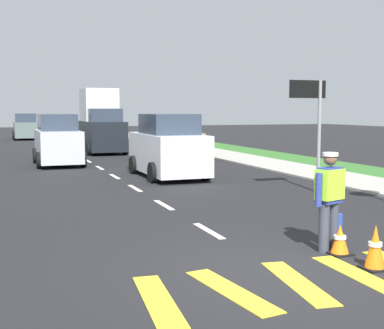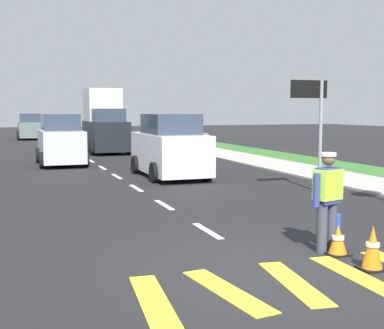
{
  "view_description": "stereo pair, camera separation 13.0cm",
  "coord_description": "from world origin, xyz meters",
  "px_view_note": "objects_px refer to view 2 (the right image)",
  "views": [
    {
      "loc": [
        -3.78,
        -6.69,
        2.37
      ],
      "look_at": [
        0.41,
        4.75,
        1.1
      ],
      "focal_mm": 49.14,
      "sensor_mm": 36.0,
      "label": 1
    },
    {
      "loc": [
        -3.66,
        -6.74,
        2.37
      ],
      "look_at": [
        0.41,
        4.75,
        1.1
      ],
      "focal_mm": 49.14,
      "sensor_mm": 36.0,
      "label": 2
    }
  ],
  "objects_px": {
    "traffic_cone_near": "(373,248)",
    "car_outgoing_ahead": "(170,148)",
    "road_worker": "(328,197)",
    "lane_direction_sign": "(314,109)",
    "traffic_cone_far": "(338,240)",
    "car_parked_far": "(176,140)",
    "car_oncoming_third": "(30,127)",
    "delivery_truck": "(105,124)",
    "car_oncoming_second": "(61,141)"
  },
  "relations": [
    {
      "from": "traffic_cone_far",
      "to": "delivery_truck",
      "type": "relative_size",
      "value": 0.11
    },
    {
      "from": "traffic_cone_near",
      "to": "car_outgoing_ahead",
      "type": "xyz_separation_m",
      "value": [
        0.35,
        11.41,
        0.71
      ]
    },
    {
      "from": "traffic_cone_near",
      "to": "car_parked_far",
      "type": "xyz_separation_m",
      "value": [
        2.51,
        17.42,
        0.61
      ]
    },
    {
      "from": "road_worker",
      "to": "lane_direction_sign",
      "type": "height_order",
      "value": "lane_direction_sign"
    },
    {
      "from": "car_outgoing_ahead",
      "to": "traffic_cone_near",
      "type": "bearing_deg",
      "value": -91.78
    },
    {
      "from": "traffic_cone_far",
      "to": "car_oncoming_second",
      "type": "bearing_deg",
      "value": 100.15
    },
    {
      "from": "lane_direction_sign",
      "to": "delivery_truck",
      "type": "xyz_separation_m",
      "value": [
        -3.06,
        16.27,
        -0.8
      ]
    },
    {
      "from": "traffic_cone_near",
      "to": "car_outgoing_ahead",
      "type": "distance_m",
      "value": 11.44
    },
    {
      "from": "car_oncoming_third",
      "to": "car_parked_far",
      "type": "xyz_separation_m",
      "value": [
        5.77,
        -20.67,
        -0.02
      ]
    },
    {
      "from": "traffic_cone_far",
      "to": "car_outgoing_ahead",
      "type": "xyz_separation_m",
      "value": [
        0.36,
        10.55,
        0.79
      ]
    },
    {
      "from": "traffic_cone_near",
      "to": "delivery_truck",
      "type": "bearing_deg",
      "value": 89.78
    },
    {
      "from": "delivery_truck",
      "to": "car_oncoming_second",
      "type": "height_order",
      "value": "delivery_truck"
    },
    {
      "from": "traffic_cone_near",
      "to": "car_oncoming_third",
      "type": "height_order",
      "value": "car_oncoming_third"
    },
    {
      "from": "delivery_truck",
      "to": "car_parked_far",
      "type": "bearing_deg",
      "value": -66.15
    },
    {
      "from": "car_oncoming_third",
      "to": "delivery_truck",
      "type": "bearing_deg",
      "value": -77.59
    },
    {
      "from": "lane_direction_sign",
      "to": "traffic_cone_near",
      "type": "relative_size",
      "value": 4.76
    },
    {
      "from": "road_worker",
      "to": "lane_direction_sign",
      "type": "relative_size",
      "value": 0.52
    },
    {
      "from": "lane_direction_sign",
      "to": "delivery_truck",
      "type": "bearing_deg",
      "value": 100.64
    },
    {
      "from": "delivery_truck",
      "to": "car_oncoming_third",
      "type": "bearing_deg",
      "value": 102.41
    },
    {
      "from": "car_parked_far",
      "to": "road_worker",
      "type": "bearing_deg",
      "value": -98.89
    },
    {
      "from": "lane_direction_sign",
      "to": "traffic_cone_far",
      "type": "distance_m",
      "value": 6.92
    },
    {
      "from": "delivery_truck",
      "to": "car_outgoing_ahead",
      "type": "height_order",
      "value": "delivery_truck"
    },
    {
      "from": "car_oncoming_second",
      "to": "traffic_cone_near",
      "type": "bearing_deg",
      "value": -80.34
    },
    {
      "from": "lane_direction_sign",
      "to": "delivery_truck",
      "type": "relative_size",
      "value": 0.7
    },
    {
      "from": "traffic_cone_far",
      "to": "traffic_cone_near",
      "type": "bearing_deg",
      "value": -89.74
    },
    {
      "from": "lane_direction_sign",
      "to": "traffic_cone_far",
      "type": "relative_size",
      "value": 6.4
    },
    {
      "from": "car_oncoming_second",
      "to": "lane_direction_sign",
      "type": "bearing_deg",
      "value": -59.61
    },
    {
      "from": "traffic_cone_far",
      "to": "car_parked_far",
      "type": "bearing_deg",
      "value": 81.37
    },
    {
      "from": "road_worker",
      "to": "traffic_cone_near",
      "type": "xyz_separation_m",
      "value": [
        0.04,
        -1.12,
        -0.6
      ]
    },
    {
      "from": "road_worker",
      "to": "car_parked_far",
      "type": "relative_size",
      "value": 0.42
    },
    {
      "from": "car_oncoming_third",
      "to": "car_parked_far",
      "type": "height_order",
      "value": "car_oncoming_third"
    },
    {
      "from": "lane_direction_sign",
      "to": "car_outgoing_ahead",
      "type": "relative_size",
      "value": 0.75
    },
    {
      "from": "traffic_cone_far",
      "to": "delivery_truck",
      "type": "height_order",
      "value": "delivery_truck"
    },
    {
      "from": "traffic_cone_far",
      "to": "car_parked_far",
      "type": "distance_m",
      "value": 16.76
    },
    {
      "from": "delivery_truck",
      "to": "car_oncoming_third",
      "type": "relative_size",
      "value": 1.14
    },
    {
      "from": "car_outgoing_ahead",
      "to": "car_oncoming_third",
      "type": "xyz_separation_m",
      "value": [
        -3.61,
        26.68,
        -0.07
      ]
    },
    {
      "from": "car_oncoming_third",
      "to": "car_parked_far",
      "type": "bearing_deg",
      "value": -74.41
    },
    {
      "from": "car_outgoing_ahead",
      "to": "road_worker",
      "type": "bearing_deg",
      "value": -92.2
    },
    {
      "from": "traffic_cone_near",
      "to": "delivery_truck",
      "type": "relative_size",
      "value": 0.15
    },
    {
      "from": "road_worker",
      "to": "car_outgoing_ahead",
      "type": "distance_m",
      "value": 10.3
    },
    {
      "from": "car_oncoming_second",
      "to": "car_oncoming_third",
      "type": "bearing_deg",
      "value": 91.03
    },
    {
      "from": "road_worker",
      "to": "car_oncoming_third",
      "type": "height_order",
      "value": "car_oncoming_third"
    },
    {
      "from": "traffic_cone_far",
      "to": "lane_direction_sign",
      "type": "bearing_deg",
      "value": 61.39
    },
    {
      "from": "traffic_cone_near",
      "to": "car_oncoming_second",
      "type": "bearing_deg",
      "value": 99.66
    },
    {
      "from": "road_worker",
      "to": "lane_direction_sign",
      "type": "distance_m",
      "value": 6.53
    },
    {
      "from": "traffic_cone_far",
      "to": "car_oncoming_third",
      "type": "xyz_separation_m",
      "value": [
        -3.25,
        37.23,
        0.72
      ]
    },
    {
      "from": "road_worker",
      "to": "traffic_cone_near",
      "type": "relative_size",
      "value": 2.48
    },
    {
      "from": "road_worker",
      "to": "delivery_truck",
      "type": "relative_size",
      "value": 0.36
    },
    {
      "from": "car_outgoing_ahead",
      "to": "car_parked_far",
      "type": "relative_size",
      "value": 1.07
    },
    {
      "from": "road_worker",
      "to": "lane_direction_sign",
      "type": "bearing_deg",
      "value": 59.98
    }
  ]
}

